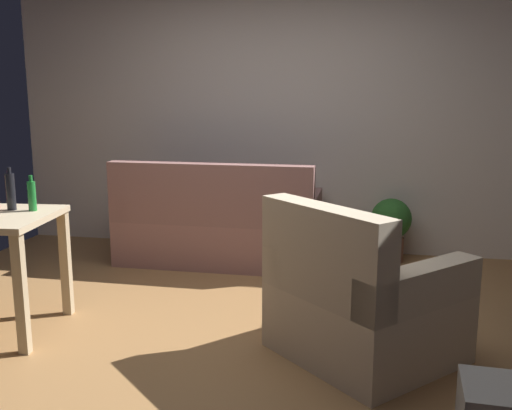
{
  "coord_description": "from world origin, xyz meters",
  "views": [
    {
      "loc": [
        0.87,
        -3.32,
        1.53
      ],
      "look_at": [
        0.1,
        0.5,
        0.75
      ],
      "focal_mm": 41.09,
      "sensor_mm": 36.0,
      "label": 1
    }
  ],
  "objects_px": {
    "armchair": "(360,304)",
    "bottle_dark": "(11,191)",
    "bottle_green": "(32,195)",
    "potted_plant": "(391,225)",
    "couch": "(219,228)"
  },
  "relations": [
    {
      "from": "potted_plant",
      "to": "bottle_green",
      "type": "distance_m",
      "value": 3.04
    },
    {
      "from": "potted_plant",
      "to": "armchair",
      "type": "distance_m",
      "value": 2.01
    },
    {
      "from": "couch",
      "to": "potted_plant",
      "type": "xyz_separation_m",
      "value": [
        1.51,
        0.31,
        0.02
      ]
    },
    {
      "from": "couch",
      "to": "armchair",
      "type": "height_order",
      "value": "same"
    },
    {
      "from": "bottle_dark",
      "to": "bottle_green",
      "type": "relative_size",
      "value": 1.21
    },
    {
      "from": "couch",
      "to": "armchair",
      "type": "distance_m",
      "value": 2.12
    },
    {
      "from": "couch",
      "to": "armchair",
      "type": "relative_size",
      "value": 1.42
    },
    {
      "from": "bottle_dark",
      "to": "bottle_green",
      "type": "distance_m",
      "value": 0.15
    },
    {
      "from": "bottle_green",
      "to": "potted_plant",
      "type": "bearing_deg",
      "value": 39.75
    },
    {
      "from": "armchair",
      "to": "bottle_dark",
      "type": "height_order",
      "value": "bottle_dark"
    },
    {
      "from": "armchair",
      "to": "bottle_dark",
      "type": "bearing_deg",
      "value": 40.98
    },
    {
      "from": "potted_plant",
      "to": "bottle_green",
      "type": "relative_size",
      "value": 2.49
    },
    {
      "from": "couch",
      "to": "bottle_green",
      "type": "bearing_deg",
      "value": 63.62
    },
    {
      "from": "armchair",
      "to": "bottle_green",
      "type": "bearing_deg",
      "value": 40.65
    },
    {
      "from": "armchair",
      "to": "bottle_green",
      "type": "distance_m",
      "value": 2.15
    }
  ]
}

